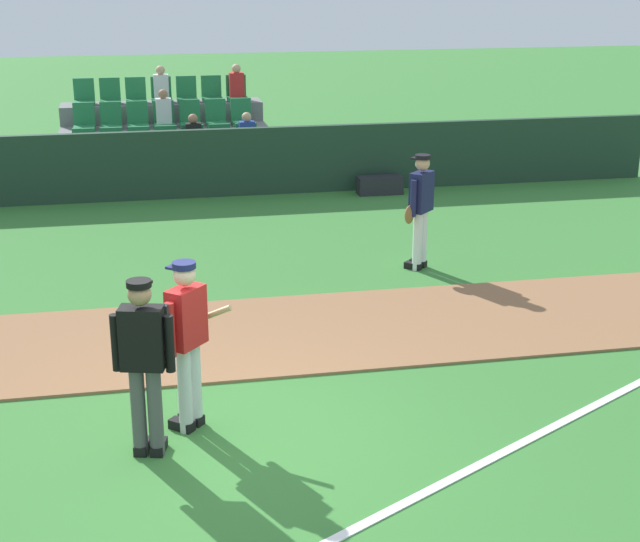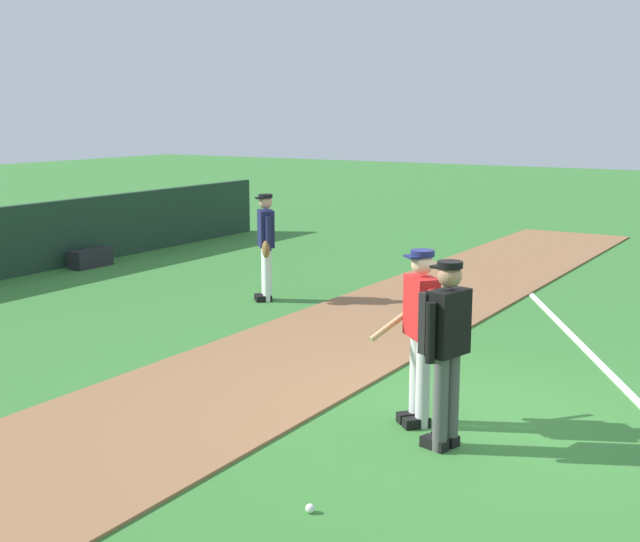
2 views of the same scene
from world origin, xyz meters
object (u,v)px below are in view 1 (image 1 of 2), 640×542
umpire_home_plate (144,357)px  runner_navy_jersey (420,207)px  batter_red_jersey (187,339)px  equipment_bag (380,185)px

umpire_home_plate → runner_navy_jersey: (4.18, 4.98, -0.04)m
batter_red_jersey → umpire_home_plate: same height
umpire_home_plate → runner_navy_jersey: 6.51m
umpire_home_plate → equipment_bag: size_ratio=1.96×
runner_navy_jersey → equipment_bag: (0.65, 4.80, -0.78)m
runner_navy_jersey → batter_red_jersey: bearing=-129.7°
umpire_home_plate → runner_navy_jersey: bearing=50.0°
umpire_home_plate → equipment_bag: 10.94m
batter_red_jersey → umpire_home_plate: size_ratio=1.00×
batter_red_jersey → runner_navy_jersey: (3.76, 4.53, -0.01)m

